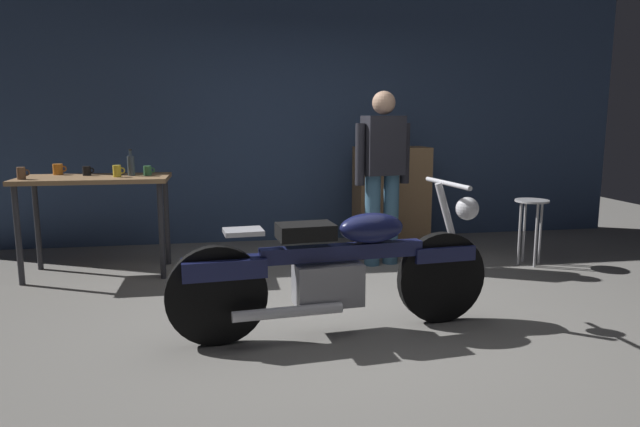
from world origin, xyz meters
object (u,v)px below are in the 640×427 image
mug_green_speckled (148,171)px  bottle (131,165)px  mug_black_matte (87,171)px  person_standing (383,170)px  mug_brown_stoneware (22,173)px  motorcycle (338,267)px  wooden_dresser (391,196)px  mug_orange_travel (58,169)px  shop_stool (531,214)px  mug_yellow_tall (117,171)px

mug_green_speckled → bottle: bearing=-178.1°
mug_black_matte → person_standing: bearing=-4.3°
mug_brown_stoneware → mug_green_speckled: bearing=9.8°
motorcycle → wooden_dresser: size_ratio=1.99×
motorcycle → mug_orange_travel: size_ratio=17.99×
shop_stool → wooden_dresser: (-1.07, 1.10, 0.05)m
mug_brown_stoneware → mug_orange_travel: 0.43m
motorcycle → mug_yellow_tall: mug_yellow_tall is taller
mug_brown_stoneware → mug_orange_travel: (0.19, 0.39, -0.00)m
mug_green_speckled → mug_yellow_tall: mug_yellow_tall is taller
person_standing → mug_yellow_tall: (-2.44, 0.02, 0.03)m
mug_yellow_tall → mug_black_matte: bearing=148.5°
person_standing → mug_orange_travel: (-3.01, 0.33, 0.02)m
shop_stool → mug_green_speckled: 3.66m
mug_yellow_tall → mug_orange_travel: 0.66m
motorcycle → mug_yellow_tall: (-1.65, 1.72, 0.50)m
mug_green_speckled → mug_brown_stoneware: mug_brown_stoneware is taller
wooden_dresser → mug_green_speckled: size_ratio=10.87×
mug_brown_stoneware → bottle: bottle is taller
motorcycle → mug_yellow_tall: size_ratio=20.70×
shop_stool → mug_orange_travel: 4.50m
mug_yellow_tall → mug_orange_travel: (-0.58, 0.31, -0.00)m
mug_yellow_tall → motorcycle: bearing=-46.1°
person_standing → shop_stool: 1.51m
person_standing → wooden_dresser: size_ratio=1.52×
motorcycle → shop_stool: (2.21, 1.44, 0.05)m
motorcycle → mug_green_speckled: motorcycle is taller
person_standing → mug_green_speckled: bearing=-14.4°
mug_black_matte → mug_orange_travel: (-0.28, 0.13, 0.01)m
bottle → person_standing: bearing=-2.9°
bottle → wooden_dresser: bearing=15.2°
mug_yellow_tall → shop_stool: bearing=-4.2°
motorcycle → mug_brown_stoneware: mug_brown_stoneware is taller
mug_orange_travel → bottle: bearing=-17.5°
person_standing → mug_yellow_tall: bearing=-11.7°
person_standing → mug_brown_stoneware: 3.21m
person_standing → mug_brown_stoneware: bearing=-10.2°
shop_stool → mug_black_matte: 4.20m
bottle → shop_stool: bearing=-5.8°
mug_yellow_tall → bottle: 0.15m
shop_stool → mug_yellow_tall: (-3.86, 0.28, 0.45)m
mug_black_matte → bottle: 0.41m
bottle → mug_brown_stoneware: bearing=-168.9°
person_standing → mug_green_speckled: 2.19m
person_standing → wooden_dresser: 0.99m
mug_green_speckled → bottle: 0.15m
mug_orange_travel → mug_black_matte: bearing=-24.7°
shop_stool → wooden_dresser: 1.54m
mug_orange_travel → bottle: 0.72m
wooden_dresser → mug_yellow_tall: (-2.78, -0.82, 0.40)m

